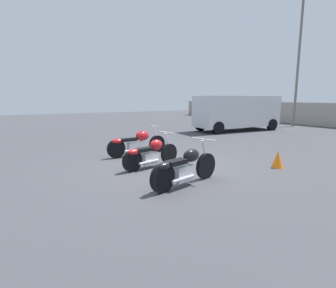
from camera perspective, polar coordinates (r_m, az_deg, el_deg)
ground_plane at (r=7.64m, az=0.15°, el=-4.79°), size 60.00×60.00×0.00m
light_pole_left at (r=20.72m, az=26.68°, el=17.80°), size 0.70×0.35×8.90m
motorcycle_slot_0 at (r=9.04m, az=-6.85°, el=0.23°), size 0.65×2.22×0.99m
motorcycle_slot_1 at (r=7.40m, az=-3.83°, el=-2.12°), size 0.73×1.93×0.96m
motorcycle_slot_2 at (r=5.87m, az=3.66°, el=-5.12°), size 0.78×2.03×1.00m
parked_van at (r=16.50m, az=14.82°, el=6.85°), size 2.35×5.40×2.08m
traffic_cone_near at (r=8.04m, az=22.79°, el=-3.11°), size 0.33×0.33×0.47m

